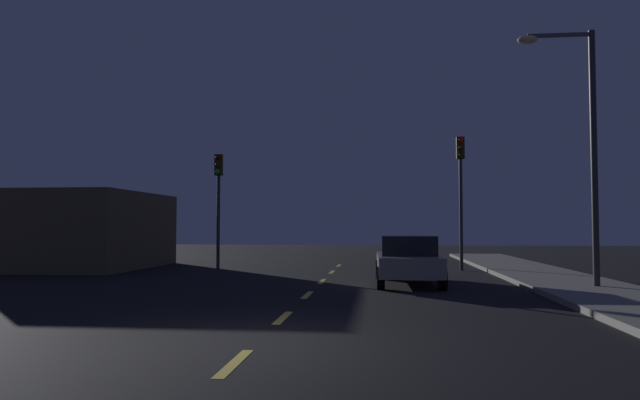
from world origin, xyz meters
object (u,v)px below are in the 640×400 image
object	(u,v)px
traffic_signal_left	(218,188)
street_lamp_right	(581,133)
traffic_signal_right	(461,177)
car_stopped_ahead	(408,259)

from	to	relation	value
traffic_signal_left	street_lamp_right	xyz separation A→B (m)	(12.41, -7.30, 0.99)
traffic_signal_right	car_stopped_ahead	world-z (taller)	traffic_signal_right
traffic_signal_left	car_stopped_ahead	xyz separation A→B (m)	(7.66, -5.78, -2.64)
traffic_signal_right	car_stopped_ahead	distance (m)	6.95
street_lamp_right	car_stopped_ahead	bearing A→B (deg)	162.22
car_stopped_ahead	traffic_signal_left	bearing A→B (deg)	142.99
traffic_signal_left	car_stopped_ahead	bearing A→B (deg)	-37.01
traffic_signal_left	car_stopped_ahead	size ratio (longest dim) A/B	1.07
street_lamp_right	traffic_signal_right	bearing A→B (deg)	107.66
street_lamp_right	traffic_signal_left	bearing A→B (deg)	149.53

